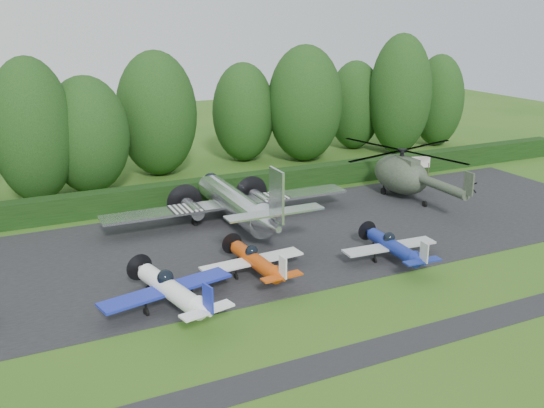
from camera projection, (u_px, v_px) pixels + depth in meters
name	position (u px, v px, depth m)	size (l,w,h in m)	color
ground	(272.00, 311.00, 33.93)	(160.00, 160.00, 0.00)	#2E5A19
apron	(211.00, 250.00, 42.52)	(70.00, 18.00, 0.01)	black
taxiway_verge	(327.00, 365.00, 28.78)	(70.00, 2.00, 0.00)	black
hedgerow	(167.00, 206.00, 51.97)	(90.00, 1.60, 2.00)	black
transport_plane	(236.00, 204.00, 46.77)	(20.23, 15.52, 6.48)	silver
light_plane_white	(171.00, 290.00, 33.66)	(7.86, 8.26, 3.02)	white
light_plane_orange	(256.00, 261.00, 37.92)	(6.84, 7.20, 2.63)	#C1430B
light_plane_blue	(393.00, 247.00, 40.26)	(6.70, 7.04, 2.57)	navy
helicopter	(401.00, 171.00, 54.05)	(13.51, 15.82, 4.35)	#333B2D
sign_board	(413.00, 163.00, 60.74)	(3.65, 0.14, 2.05)	#3F3326
tree_0	(400.00, 95.00, 69.17)	(7.09, 7.09, 13.68)	black
tree_1	(87.00, 135.00, 54.45)	(7.51, 7.51, 10.67)	black
tree_3	(438.00, 100.00, 73.78)	(6.11, 6.11, 11.09)	black
tree_4	(305.00, 104.00, 65.97)	(8.18, 8.18, 12.64)	black
tree_6	(157.00, 114.00, 60.21)	(7.99, 7.99, 12.44)	black
tree_8	(355.00, 105.00, 72.14)	(6.44, 6.44, 10.48)	black
tree_10	(32.00, 131.00, 51.46)	(7.01, 7.01, 12.55)	black
tree_11	(243.00, 112.00, 66.13)	(6.81, 6.81, 10.79)	black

